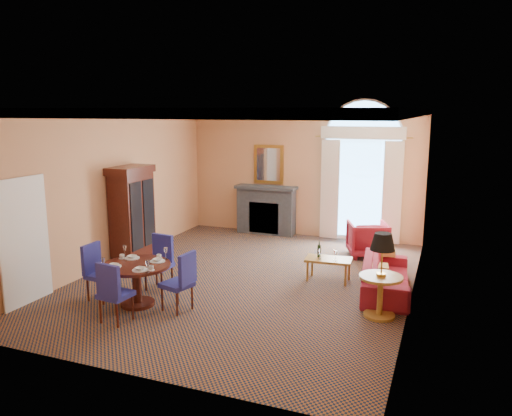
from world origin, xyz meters
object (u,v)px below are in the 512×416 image
at_px(dining_table, 136,274).
at_px(coffee_table, 328,260).
at_px(sofa, 386,276).
at_px(armchair, 368,239).
at_px(armoire, 132,216).
at_px(side_table, 382,266).

height_order(dining_table, coffee_table, dining_table).
distance_m(sofa, armchair, 2.25).
bearing_deg(dining_table, coffee_table, 41.31).
distance_m(dining_table, coffee_table, 3.54).
height_order(sofa, armchair, armchair).
height_order(armoire, dining_table, armoire).
bearing_deg(armoire, side_table, -11.91).
xyz_separation_m(sofa, coffee_table, (-1.09, 0.22, 0.11)).
xyz_separation_m(armchair, side_table, (0.71, -3.30, 0.45)).
xyz_separation_m(dining_table, coffee_table, (2.66, 2.34, -0.12)).
relative_size(armoire, coffee_table, 2.28).
height_order(armoire, side_table, armoire).
distance_m(dining_table, armchair, 5.27).
distance_m(sofa, coffee_table, 1.12).
bearing_deg(coffee_table, side_table, -54.81).
bearing_deg(sofa, armchair, 10.63).
relative_size(coffee_table, side_table, 0.68).
xyz_separation_m(coffee_table, side_table, (1.14, -1.37, 0.43)).
relative_size(armoire, side_table, 1.54).
distance_m(dining_table, side_table, 3.93).
xyz_separation_m(dining_table, side_table, (3.80, 0.97, 0.30)).
xyz_separation_m(armoire, dining_table, (1.52, -2.09, -0.45)).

